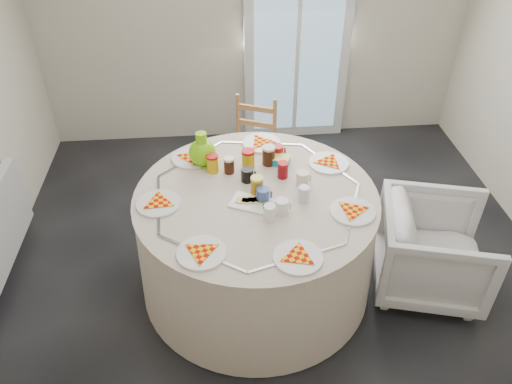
{
  "coord_description": "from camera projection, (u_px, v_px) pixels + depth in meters",
  "views": [
    {
      "loc": [
        -0.39,
        -2.54,
        2.69
      ],
      "look_at": [
        -0.17,
        -0.07,
        0.8
      ],
      "focal_mm": 35.0,
      "sensor_mm": 36.0,
      "label": 1
    }
  ],
  "objects": [
    {
      "name": "green_pitcher",
      "position": [
        202.0,
        152.0,
        3.35
      ],
      "size": [
        0.2,
        0.2,
        0.24
      ],
      "primitive_type": null,
      "rotation": [
        0.0,
        0.0,
        -0.11
      ],
      "color": "#75CB0A",
      "rests_on": "table"
    },
    {
      "name": "wooden_chair",
      "position": [
        251.0,
        144.0,
        4.18
      ],
      "size": [
        0.48,
        0.47,
        0.84
      ],
      "primitive_type": null,
      "rotation": [
        0.0,
        0.0,
        -0.38
      ],
      "color": "#BA7551",
      "rests_on": "floor"
    },
    {
      "name": "floor",
      "position": [
        278.0,
        271.0,
        3.67
      ],
      "size": [
        4.0,
        4.0,
        0.0
      ],
      "primitive_type": "plane",
      "color": "black",
      "rests_on": "ground"
    },
    {
      "name": "wall_back",
      "position": [
        254.0,
        7.0,
        4.46
      ],
      "size": [
        4.0,
        0.02,
        2.6
      ],
      "primitive_type": "cube",
      "color": "#BCB5A3",
      "rests_on": "floor"
    },
    {
      "name": "table",
      "position": [
        256.0,
        242.0,
        3.37
      ],
      "size": [
        1.59,
        1.59,
        0.81
      ],
      "primitive_type": "cylinder",
      "color": "beige",
      "rests_on": "floor"
    },
    {
      "name": "glass_door",
      "position": [
        298.0,
        35.0,
        4.6
      ],
      "size": [
        1.0,
        0.08,
        2.1
      ],
      "primitive_type": "cube",
      "color": "silver",
      "rests_on": "floor"
    },
    {
      "name": "armchair",
      "position": [
        435.0,
        243.0,
        3.34
      ],
      "size": [
        0.82,
        0.85,
        0.72
      ],
      "primitive_type": "imported",
      "rotation": [
        0.0,
        0.0,
        1.31
      ],
      "color": "silver",
      "rests_on": "floor"
    },
    {
      "name": "butter_tub",
      "position": [
        279.0,
        163.0,
        3.4
      ],
      "size": [
        0.17,
        0.15,
        0.06
      ],
      "primitive_type": "cube",
      "rotation": [
        0.0,
        0.0,
        -0.38
      ],
      "color": "#00AAAE",
      "rests_on": "table"
    },
    {
      "name": "mugs_glasses",
      "position": [
        277.0,
        186.0,
        3.15
      ],
      "size": [
        0.8,
        0.8,
        0.11
      ],
      "primitive_type": null,
      "rotation": [
        0.0,
        0.0,
        -0.42
      ],
      "color": "gray",
      "rests_on": "table"
    },
    {
      "name": "cheese_platter",
      "position": [
        252.0,
        205.0,
        3.06
      ],
      "size": [
        0.3,
        0.26,
        0.03
      ],
      "primitive_type": null,
      "rotation": [
        0.0,
        0.0,
        -0.43
      ],
      "color": "silver",
      "rests_on": "table"
    },
    {
      "name": "jar_cluster",
      "position": [
        246.0,
        169.0,
        3.28
      ],
      "size": [
        0.57,
        0.39,
        0.15
      ],
      "primitive_type": null,
      "rotation": [
        0.0,
        0.0,
        0.27
      ],
      "color": "#88600C",
      "rests_on": "table"
    },
    {
      "name": "place_settings",
      "position": [
        256.0,
        196.0,
        3.13
      ],
      "size": [
        1.49,
        1.49,
        0.03
      ],
      "primitive_type": null,
      "rotation": [
        0.0,
        0.0,
        -0.01
      ],
      "color": "silver",
      "rests_on": "table"
    }
  ]
}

